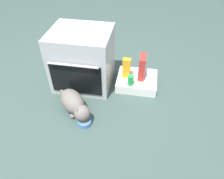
# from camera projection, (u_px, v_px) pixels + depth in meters

# --- Properties ---
(ground) EXTENTS (8.00, 8.00, 0.00)m
(ground) POSITION_uv_depth(u_px,v_px,m) (82.00, 108.00, 2.23)
(ground) COLOR #384C47
(oven) EXTENTS (0.65, 0.60, 0.66)m
(oven) POSITION_uv_depth(u_px,v_px,m) (83.00, 59.00, 2.35)
(oven) COLOR #B7BABF
(oven) RESTS_ON ground
(pantry_cabinet) EXTENTS (0.46, 0.40, 0.11)m
(pantry_cabinet) POSITION_uv_depth(u_px,v_px,m) (137.00, 81.00, 2.48)
(pantry_cabinet) COLOR white
(pantry_cabinet) RESTS_ON ground
(food_bowl) EXTENTS (0.13, 0.13, 0.08)m
(food_bowl) POSITION_uv_depth(u_px,v_px,m) (84.00, 122.00, 2.04)
(food_bowl) COLOR #4C7AB7
(food_bowl) RESTS_ON ground
(cat) EXTENTS (0.55, 0.56, 0.23)m
(cat) POSITION_uv_depth(u_px,v_px,m) (74.00, 103.00, 2.11)
(cat) COLOR slate
(cat) RESTS_ON ground
(cereal_box) EXTENTS (0.07, 0.18, 0.28)m
(cereal_box) POSITION_uv_depth(u_px,v_px,m) (142.00, 67.00, 2.36)
(cereal_box) COLOR #B72D28
(cereal_box) RESTS_ON pantry_cabinet
(soda_can) EXTENTS (0.07, 0.07, 0.12)m
(soda_can) POSITION_uv_depth(u_px,v_px,m) (131.00, 80.00, 2.31)
(soda_can) COLOR green
(soda_can) RESTS_ON pantry_cabinet
(juice_carton) EXTENTS (0.09, 0.06, 0.24)m
(juice_carton) POSITION_uv_depth(u_px,v_px,m) (127.00, 68.00, 2.38)
(juice_carton) COLOR orange
(juice_carton) RESTS_ON pantry_cabinet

